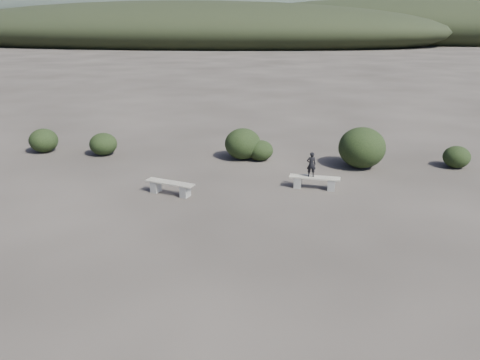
# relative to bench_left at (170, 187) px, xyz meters

# --- Properties ---
(ground) EXTENTS (1200.00, 1200.00, 0.00)m
(ground) POSITION_rel_bench_left_xyz_m (2.31, -4.89, -0.26)
(ground) COLOR #2E2924
(ground) RESTS_ON ground
(bench_left) EXTENTS (1.74, 0.82, 0.43)m
(bench_left) POSITION_rel_bench_left_xyz_m (0.00, 0.00, 0.00)
(bench_left) COLOR slate
(bench_left) RESTS_ON ground
(bench_right) EXTENTS (1.74, 0.52, 0.43)m
(bench_right) POSITION_rel_bench_left_xyz_m (4.72, 1.19, 0.00)
(bench_right) COLOR slate
(bench_right) RESTS_ON ground
(seated_person) EXTENTS (0.34, 0.25, 0.86)m
(seated_person) POSITION_rel_bench_left_xyz_m (4.58, 1.20, 0.60)
(seated_person) COLOR black
(seated_person) RESTS_ON bench_right
(shrub_a) EXTENTS (1.15, 1.15, 0.94)m
(shrub_a) POSITION_rel_bench_left_xyz_m (-4.08, 4.17, 0.21)
(shrub_a) COLOR black
(shrub_a) RESTS_ON ground
(shrub_b) EXTENTS (1.48, 1.48, 1.27)m
(shrub_b) POSITION_rel_bench_left_xyz_m (1.84, 4.40, 0.37)
(shrub_b) COLOR black
(shrub_b) RESTS_ON ground
(shrub_c) EXTENTS (1.03, 1.03, 0.82)m
(shrub_c) POSITION_rel_bench_left_xyz_m (2.58, 4.29, 0.15)
(shrub_c) COLOR black
(shrub_c) RESTS_ON ground
(shrub_d) EXTENTS (1.80, 1.80, 1.57)m
(shrub_d) POSITION_rel_bench_left_xyz_m (6.54, 3.88, 0.53)
(shrub_d) COLOR black
(shrub_d) RESTS_ON ground
(shrub_e) EXTENTS (1.02, 1.02, 0.85)m
(shrub_e) POSITION_rel_bench_left_xyz_m (10.20, 4.33, 0.17)
(shrub_e) COLOR black
(shrub_e) RESTS_ON ground
(shrub_f) EXTENTS (1.20, 1.20, 1.02)m
(shrub_f) POSITION_rel_bench_left_xyz_m (-6.81, 4.26, 0.25)
(shrub_f) COLOR black
(shrub_f) RESTS_ON ground
(mountain_ridges) EXTENTS (500.00, 400.00, 56.00)m
(mountain_ridges) POSITION_rel_bench_left_xyz_m (-5.17, 334.17, 10.58)
(mountain_ridges) COLOR black
(mountain_ridges) RESTS_ON ground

